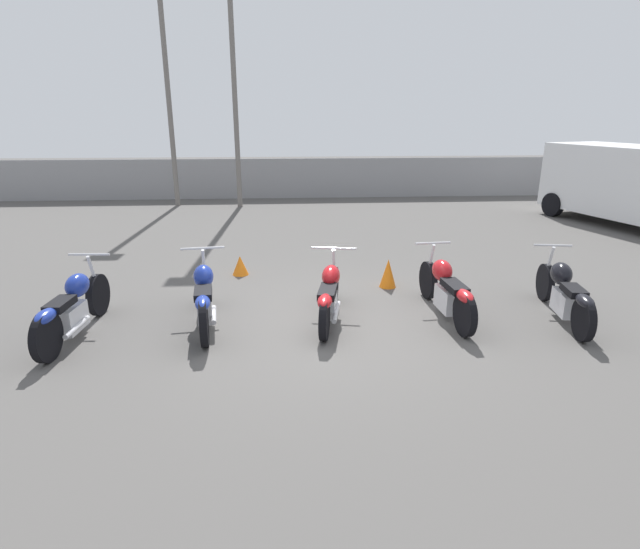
{
  "coord_description": "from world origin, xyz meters",
  "views": [
    {
      "loc": [
        -0.5,
        -6.76,
        2.98
      ],
      "look_at": [
        0.0,
        0.42,
        0.65
      ],
      "focal_mm": 28.0,
      "sensor_mm": 36.0,
      "label": 1
    }
  ],
  "objects_px": {
    "motorcycle_slot_4": "(565,293)",
    "traffic_cone_far": "(240,265)",
    "light_pole_right": "(232,34)",
    "motorcycle_slot_2": "(330,294)",
    "parked_van": "(640,183)",
    "motorcycle_slot_0": "(73,308)",
    "light_pole_left": "(166,66)",
    "traffic_cone_near": "(388,273)",
    "motorcycle_slot_3": "(446,290)",
    "motorcycle_slot_1": "(205,297)"
  },
  "relations": [
    {
      "from": "light_pole_right",
      "to": "motorcycle_slot_1",
      "type": "relative_size",
      "value": 4.38
    },
    {
      "from": "motorcycle_slot_4",
      "to": "parked_van",
      "type": "bearing_deg",
      "value": 58.09
    },
    {
      "from": "light_pole_left",
      "to": "parked_van",
      "type": "relative_size",
      "value": 1.36
    },
    {
      "from": "motorcycle_slot_2",
      "to": "traffic_cone_far",
      "type": "xyz_separation_m",
      "value": [
        -1.52,
        2.34,
        -0.23
      ]
    },
    {
      "from": "motorcycle_slot_2",
      "to": "motorcycle_slot_4",
      "type": "relative_size",
      "value": 0.92
    },
    {
      "from": "motorcycle_slot_2",
      "to": "traffic_cone_far",
      "type": "bearing_deg",
      "value": 133.89
    },
    {
      "from": "motorcycle_slot_1",
      "to": "motorcycle_slot_3",
      "type": "distance_m",
      "value": 3.62
    },
    {
      "from": "light_pole_right",
      "to": "parked_van",
      "type": "height_order",
      "value": "light_pole_right"
    },
    {
      "from": "light_pole_right",
      "to": "traffic_cone_far",
      "type": "relative_size",
      "value": 24.44
    },
    {
      "from": "motorcycle_slot_3",
      "to": "parked_van",
      "type": "xyz_separation_m",
      "value": [
        7.11,
        5.87,
        0.76
      ]
    },
    {
      "from": "traffic_cone_near",
      "to": "light_pole_left",
      "type": "bearing_deg",
      "value": 122.0
    },
    {
      "from": "light_pole_right",
      "to": "motorcycle_slot_4",
      "type": "xyz_separation_m",
      "value": [
        5.67,
        -10.03,
        -4.84
      ]
    },
    {
      "from": "motorcycle_slot_3",
      "to": "traffic_cone_near",
      "type": "distance_m",
      "value": 1.53
    },
    {
      "from": "motorcycle_slot_0",
      "to": "motorcycle_slot_3",
      "type": "xyz_separation_m",
      "value": [
        5.37,
        0.37,
        -0.0
      ]
    },
    {
      "from": "light_pole_left",
      "to": "motorcycle_slot_3",
      "type": "distance_m",
      "value": 12.44
    },
    {
      "from": "motorcycle_slot_1",
      "to": "motorcycle_slot_4",
      "type": "xyz_separation_m",
      "value": [
        5.35,
        -0.12,
        -0.02
      ]
    },
    {
      "from": "motorcycle_slot_2",
      "to": "traffic_cone_far",
      "type": "relative_size",
      "value": 5.38
    },
    {
      "from": "motorcycle_slot_1",
      "to": "traffic_cone_far",
      "type": "relative_size",
      "value": 5.57
    },
    {
      "from": "motorcycle_slot_0",
      "to": "motorcycle_slot_3",
      "type": "height_order",
      "value": "motorcycle_slot_0"
    },
    {
      "from": "light_pole_right",
      "to": "motorcycle_slot_2",
      "type": "bearing_deg",
      "value": -77.66
    },
    {
      "from": "motorcycle_slot_4",
      "to": "motorcycle_slot_2",
      "type": "bearing_deg",
      "value": -173.7
    },
    {
      "from": "traffic_cone_far",
      "to": "traffic_cone_near",
      "type": "bearing_deg",
      "value": -18.52
    },
    {
      "from": "motorcycle_slot_2",
      "to": "parked_van",
      "type": "xyz_separation_m",
      "value": [
        8.9,
        5.92,
        0.77
      ]
    },
    {
      "from": "motorcycle_slot_0",
      "to": "traffic_cone_far",
      "type": "distance_m",
      "value": 3.38
    },
    {
      "from": "light_pole_right",
      "to": "motorcycle_slot_0",
      "type": "relative_size",
      "value": 4.2
    },
    {
      "from": "light_pole_right",
      "to": "motorcycle_slot_2",
      "type": "height_order",
      "value": "light_pole_right"
    },
    {
      "from": "motorcycle_slot_0",
      "to": "traffic_cone_near",
      "type": "relative_size",
      "value": 4.2
    },
    {
      "from": "motorcycle_slot_0",
      "to": "motorcycle_slot_4",
      "type": "xyz_separation_m",
      "value": [
        7.1,
        0.14,
        -0.01
      ]
    },
    {
      "from": "traffic_cone_near",
      "to": "traffic_cone_far",
      "type": "xyz_separation_m",
      "value": [
        -2.7,
        0.9,
        -0.07
      ]
    },
    {
      "from": "motorcycle_slot_3",
      "to": "light_pole_right",
      "type": "bearing_deg",
      "value": 108.2
    },
    {
      "from": "motorcycle_slot_0",
      "to": "motorcycle_slot_1",
      "type": "height_order",
      "value": "motorcycle_slot_1"
    },
    {
      "from": "motorcycle_slot_3",
      "to": "parked_van",
      "type": "bearing_deg",
      "value": 35.83
    },
    {
      "from": "parked_van",
      "to": "traffic_cone_far",
      "type": "bearing_deg",
      "value": -177.19
    },
    {
      "from": "motorcycle_slot_0",
      "to": "parked_van",
      "type": "relative_size",
      "value": 0.4
    },
    {
      "from": "motorcycle_slot_0",
      "to": "motorcycle_slot_4",
      "type": "bearing_deg",
      "value": 5.03
    },
    {
      "from": "motorcycle_slot_3",
      "to": "traffic_cone_far",
      "type": "height_order",
      "value": "motorcycle_slot_3"
    },
    {
      "from": "motorcycle_slot_0",
      "to": "motorcycle_slot_3",
      "type": "bearing_deg",
      "value": 7.92
    },
    {
      "from": "motorcycle_slot_1",
      "to": "traffic_cone_near",
      "type": "relative_size",
      "value": 4.02
    },
    {
      "from": "parked_van",
      "to": "traffic_cone_far",
      "type": "relative_size",
      "value": 14.68
    },
    {
      "from": "motorcycle_slot_1",
      "to": "motorcycle_slot_2",
      "type": "distance_m",
      "value": 1.83
    },
    {
      "from": "motorcycle_slot_4",
      "to": "traffic_cone_far",
      "type": "height_order",
      "value": "motorcycle_slot_4"
    },
    {
      "from": "motorcycle_slot_4",
      "to": "traffic_cone_near",
      "type": "xyz_separation_m",
      "value": [
        -2.34,
        1.63,
        -0.16
      ]
    },
    {
      "from": "light_pole_right",
      "to": "motorcycle_slot_0",
      "type": "height_order",
      "value": "light_pole_right"
    },
    {
      "from": "traffic_cone_near",
      "to": "traffic_cone_far",
      "type": "relative_size",
      "value": 1.39
    },
    {
      "from": "light_pole_right",
      "to": "traffic_cone_near",
      "type": "height_order",
      "value": "light_pole_right"
    },
    {
      "from": "motorcycle_slot_2",
      "to": "traffic_cone_near",
      "type": "height_order",
      "value": "motorcycle_slot_2"
    },
    {
      "from": "light_pole_left",
      "to": "traffic_cone_near",
      "type": "distance_m",
      "value": 11.08
    },
    {
      "from": "light_pole_left",
      "to": "parked_van",
      "type": "height_order",
      "value": "light_pole_left"
    },
    {
      "from": "motorcycle_slot_0",
      "to": "motorcycle_slot_3",
      "type": "distance_m",
      "value": 5.39
    },
    {
      "from": "parked_van",
      "to": "motorcycle_slot_3",
      "type": "bearing_deg",
      "value": -156.55
    }
  ]
}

